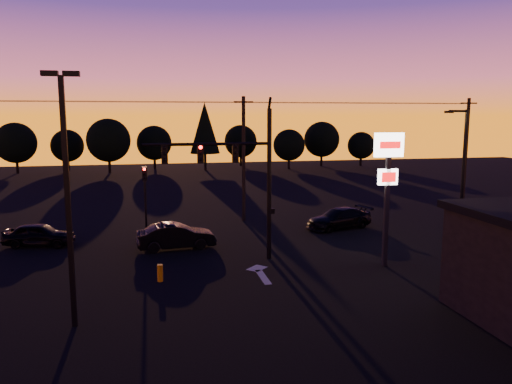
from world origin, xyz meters
TOP-DOWN VIEW (x-y plane):
  - ground at (0.00, 0.00)m, footprint 120.00×120.00m
  - lane_arrow at (0.50, 1.67)m, footprint 1.20×3.10m
  - traffic_signal_mast at (-0.10, 3.99)m, footprint 6.79×0.52m
  - secondary_signal at (-5.00, 11.49)m, footprint 0.30×0.31m
  - parking_lot_light at (-7.50, -3.00)m, footprint 1.25×0.30m
  - pylon_sign at (7.00, 1.50)m, footprint 1.50×0.28m
  - streetlight at (13.91, 5.50)m, footprint 1.55×0.35m
  - utility_pole_1 at (2.00, 14.00)m, footprint 1.40×0.26m
  - utility_pole_2 at (20.00, 14.00)m, footprint 1.40×0.26m
  - power_wires at (2.00, 14.00)m, footprint 36.00×1.22m
  - bollard at (-4.33, 1.39)m, footprint 0.27×0.27m
  - tree_0 at (-22.00, 50.00)m, footprint 5.36×5.36m
  - tree_1 at (-16.00, 53.00)m, footprint 4.54×4.54m
  - tree_2 at (-10.00, 48.00)m, footprint 5.77×5.78m
  - tree_3 at (-4.00, 52.00)m, footprint 4.95×4.95m
  - tree_4 at (3.00, 49.00)m, footprint 4.18×4.18m
  - tree_5 at (9.00, 54.00)m, footprint 4.95×4.95m
  - tree_6 at (15.00, 48.00)m, footprint 4.54×4.54m
  - tree_7 at (21.00, 51.00)m, footprint 5.36×5.36m
  - tree_8 at (27.00, 50.00)m, footprint 4.12×4.12m
  - car_left at (-11.18, 9.40)m, footprint 4.24×2.28m
  - car_mid at (-3.28, 7.09)m, footprint 4.60×1.98m
  - car_right at (7.90, 10.12)m, footprint 5.13×3.28m

SIDE VIEW (x-z plane):
  - ground at x=0.00m, z-range 0.00..0.00m
  - lane_arrow at x=0.50m, z-range 0.00..0.01m
  - bollard at x=-4.33m, z-range 0.00..0.80m
  - car_left at x=-11.18m, z-range 0.00..1.37m
  - car_right at x=7.90m, z-range 0.00..1.38m
  - car_mid at x=-3.28m, z-range 0.00..1.47m
  - secondary_signal at x=-5.00m, z-range 0.69..5.04m
  - tree_8 at x=27.00m, z-range 0.53..5.71m
  - tree_1 at x=-16.00m, z-range 0.58..6.29m
  - tree_6 at x=15.00m, z-range 0.58..6.29m
  - tree_3 at x=-4.00m, z-range 0.63..6.86m
  - tree_5 at x=9.00m, z-range 0.63..6.86m
  - tree_0 at x=-22.00m, z-range 0.69..7.43m
  - tree_7 at x=21.00m, z-range 0.69..7.43m
  - tree_2 at x=-10.00m, z-range 0.74..8.00m
  - streetlight at x=13.91m, z-range 0.42..8.42m
  - utility_pole_1 at x=2.00m, z-range 0.09..9.09m
  - utility_pole_2 at x=20.00m, z-range 0.09..9.09m
  - pylon_sign at x=7.00m, z-range 1.51..8.31m
  - traffic_signal_mast at x=-0.10m, z-range 0.65..9.23m
  - parking_lot_light at x=-7.50m, z-range 0.70..9.84m
  - tree_4 at x=3.00m, z-range 1.18..10.68m
  - power_wires at x=2.00m, z-range 8.53..8.60m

